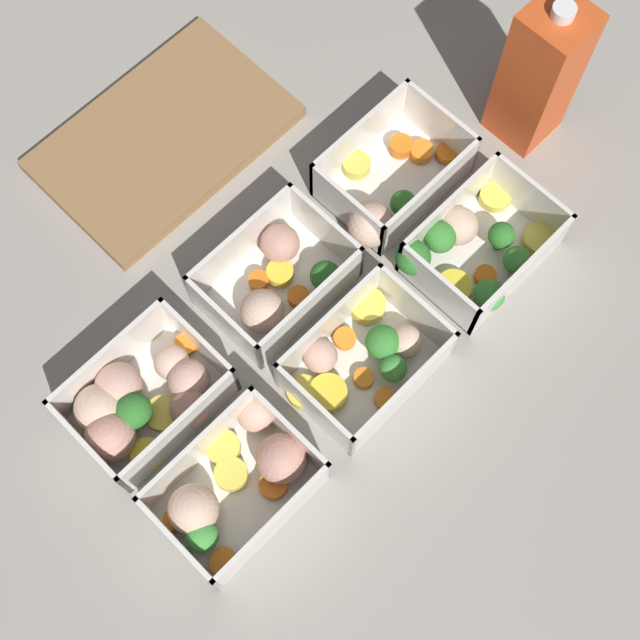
# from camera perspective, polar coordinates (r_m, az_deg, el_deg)

# --- Properties ---
(ground_plane) EXTENTS (4.00, 4.00, 0.00)m
(ground_plane) POSITION_cam_1_polar(r_m,az_deg,el_deg) (0.95, 0.00, -0.47)
(ground_plane) COLOR gray
(container_near_left) EXTENTS (0.17, 0.12, 0.07)m
(container_near_left) POSITION_cam_1_polar(r_m,az_deg,el_deg) (0.89, -5.37, -10.29)
(container_near_left) COLOR silver
(container_near_left) RESTS_ON ground_plane
(container_near_center) EXTENTS (0.16, 0.13, 0.07)m
(container_near_center) POSITION_cam_1_polar(r_m,az_deg,el_deg) (0.92, 2.85, -2.42)
(container_near_center) COLOR silver
(container_near_center) RESTS_ON ground_plane
(container_near_right) EXTENTS (0.17, 0.13, 0.07)m
(container_near_right) POSITION_cam_1_polar(r_m,az_deg,el_deg) (0.97, 9.80, 4.57)
(container_near_right) COLOR silver
(container_near_right) RESTS_ON ground_plane
(container_far_left) EXTENTS (0.17, 0.12, 0.07)m
(container_far_left) POSITION_cam_1_polar(r_m,az_deg,el_deg) (0.92, -11.48, -5.15)
(container_far_left) COLOR silver
(container_far_left) RESTS_ON ground_plane
(container_far_center) EXTENTS (0.15, 0.11, 0.07)m
(container_far_center) POSITION_cam_1_polar(r_m,az_deg,el_deg) (0.94, -2.71, 2.58)
(container_far_center) COLOR silver
(container_far_center) RESTS_ON ground_plane
(container_far_right) EXTENTS (0.18, 0.12, 0.07)m
(container_far_right) POSITION_cam_1_polar(r_m,az_deg,el_deg) (0.99, 4.35, 8.46)
(container_far_right) COLOR silver
(container_far_right) RESTS_ON ground_plane
(juice_carton) EXTENTS (0.07, 0.07, 0.20)m
(juice_carton) POSITION_cam_1_polar(r_m,az_deg,el_deg) (1.01, 13.86, 15.01)
(juice_carton) COLOR #D14C1E
(juice_carton) RESTS_ON ground_plane
(cutting_board) EXTENTS (0.28, 0.18, 0.02)m
(cutting_board) POSITION_cam_1_polar(r_m,az_deg,el_deg) (1.06, -9.93, 11.38)
(cutting_board) COLOR olive
(cutting_board) RESTS_ON ground_plane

